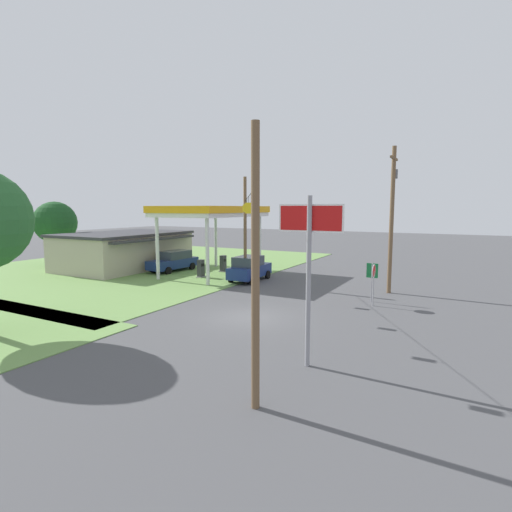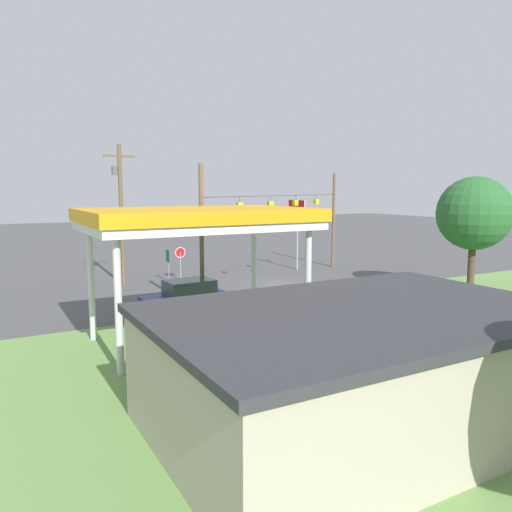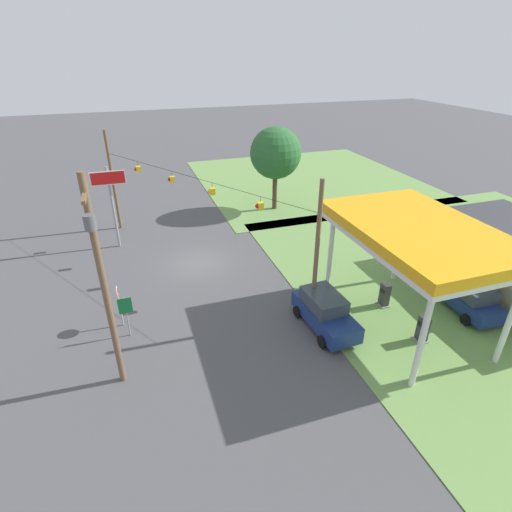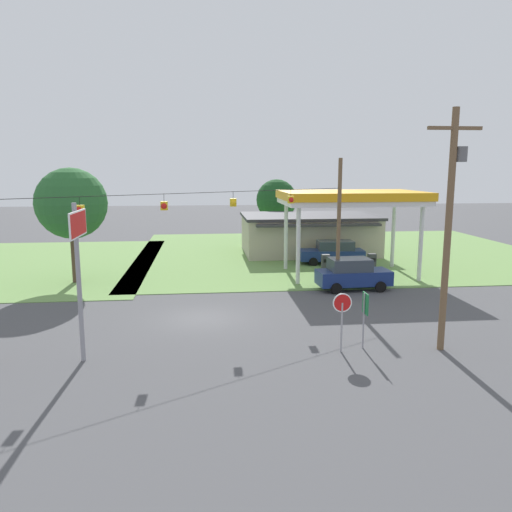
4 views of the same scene
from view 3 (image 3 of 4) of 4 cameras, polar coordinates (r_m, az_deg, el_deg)
The scene contains 13 objects.
ground_plane at distance 28.81m, azimuth -8.34°, elevation -1.05°, with size 160.00×160.00×0.00m, color #4C4C4F.
grass_verge_opposite_corner at distance 47.61m, azimuth 7.30°, elevation 10.82°, with size 24.00×24.00×0.04m, color #6B934C.
gas_station_canopy at distance 21.53m, azimuth 22.19°, elevation 2.86°, with size 9.71×6.32×5.96m.
fuel_pump_near at distance 24.83m, azimuth 17.87°, elevation -5.41°, with size 0.71×0.56×1.51m.
fuel_pump_far at distance 22.76m, azimuth 22.70°, elevation -9.71°, with size 0.71×0.56×1.51m.
car_at_pumps_front at distance 22.16m, azimuth 9.78°, elevation -7.79°, with size 4.65×2.29×2.00m.
car_at_pumps_rear at distance 26.34m, azimuth 27.60°, elevation -4.81°, with size 5.18×2.34×1.87m.
stop_sign_roadside at distance 22.72m, azimuth -19.07°, elevation -5.67°, with size 0.80×0.08×2.50m.
stop_sign_overhead at distance 31.06m, azimuth -20.12°, elevation 8.74°, with size 0.22×2.44×6.24m.
route_sign at distance 21.86m, azimuth -18.11°, elevation -7.25°, with size 0.10×0.70×2.40m.
utility_pole_main at distance 17.17m, azimuth -21.10°, elevation -2.98°, with size 2.20×0.44×9.86m.
signal_span_gantry at distance 26.96m, azimuth -9.01°, elevation 7.26°, with size 16.89×10.24×8.14m.
tree_west_verge at distance 36.84m, azimuth 2.82°, elevation 14.44°, with size 4.61×4.61×7.59m.
Camera 3 is at (25.00, -3.93, 13.77)m, focal length 28.00 mm.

